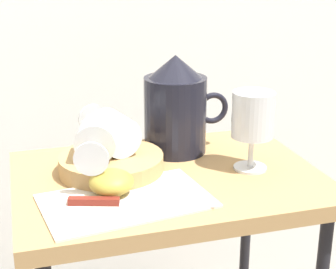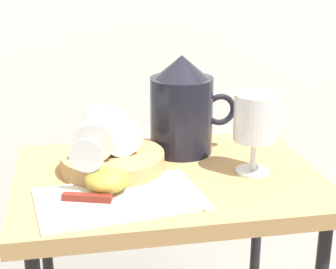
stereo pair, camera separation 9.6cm
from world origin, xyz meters
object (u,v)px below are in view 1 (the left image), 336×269
(wine_glass_tipped_far, at_px, (113,132))
(knife, at_px, (119,202))
(apple_half_left, at_px, (111,182))
(basket_tray, at_px, (111,164))
(wine_glass_upright, at_px, (253,119))
(wine_glass_tipped_near, at_px, (96,140))
(pitcher, at_px, (176,113))
(table, at_px, (168,211))

(wine_glass_tipped_far, bearing_deg, knife, -98.05)
(wine_glass_tipped_far, xyz_separation_m, apple_half_left, (-0.03, -0.12, -0.05))
(basket_tray, relative_size, wine_glass_upright, 1.29)
(basket_tray, distance_m, apple_half_left, 0.10)
(wine_glass_tipped_near, relative_size, apple_half_left, 1.97)
(apple_half_left, relative_size, knife, 0.33)
(wine_glass_tipped_far, distance_m, knife, 0.18)
(pitcher, bearing_deg, wine_glass_upright, -50.47)
(apple_half_left, bearing_deg, wine_glass_tipped_near, 96.16)
(wine_glass_tipped_far, relative_size, knife, 0.68)
(table, bearing_deg, wine_glass_upright, -6.55)
(basket_tray, bearing_deg, wine_glass_tipped_near, -160.64)
(wine_glass_upright, bearing_deg, pitcher, 129.53)
(wine_glass_upright, height_order, wine_glass_tipped_far, wine_glass_upright)
(wine_glass_upright, xyz_separation_m, apple_half_left, (-0.28, -0.04, -0.08))
(table, distance_m, wine_glass_tipped_far, 0.19)
(table, bearing_deg, knife, -137.37)
(wine_glass_tipped_far, bearing_deg, pitcher, 21.08)
(knife, bearing_deg, table, 42.63)
(pitcher, relative_size, wine_glass_upright, 1.33)
(pitcher, bearing_deg, wine_glass_tipped_far, -158.92)
(table, height_order, wine_glass_tipped_far, wine_glass_tipped_far)
(table, distance_m, knife, 0.18)
(wine_glass_upright, relative_size, apple_half_left, 1.98)
(pitcher, distance_m, wine_glass_tipped_near, 0.20)
(wine_glass_upright, bearing_deg, wine_glass_tipped_near, 170.32)
(wine_glass_upright, distance_m, knife, 0.30)
(basket_tray, xyz_separation_m, pitcher, (0.15, 0.07, 0.07))
(pitcher, height_order, wine_glass_upright, pitcher)
(wine_glass_tipped_near, xyz_separation_m, apple_half_left, (0.01, -0.09, -0.05))
(wine_glass_tipped_near, bearing_deg, basket_tray, 19.36)
(knife, bearing_deg, apple_half_left, 94.44)
(table, distance_m, pitcher, 0.20)
(knife, bearing_deg, wine_glass_tipped_near, 95.58)
(apple_half_left, bearing_deg, knife, -85.56)
(basket_tray, distance_m, wine_glass_tipped_near, 0.06)
(pitcher, distance_m, wine_glass_upright, 0.17)
(table, bearing_deg, pitcher, 66.44)
(pitcher, bearing_deg, wine_glass_tipped_near, -154.79)
(wine_glass_tipped_far, height_order, apple_half_left, wine_glass_tipped_far)
(table, distance_m, apple_half_left, 0.17)
(wine_glass_tipped_near, relative_size, knife, 0.65)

